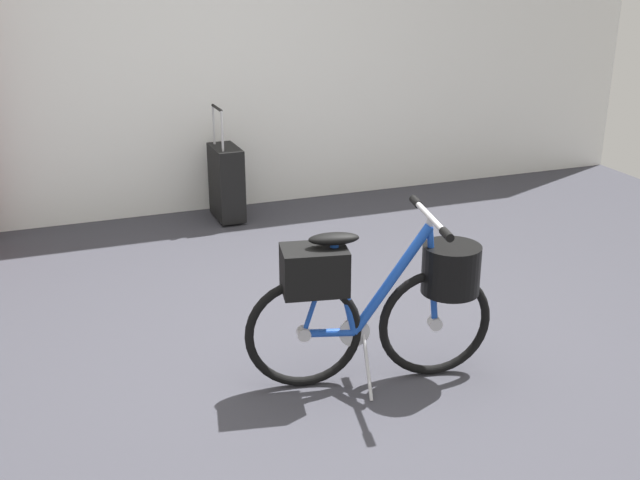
{
  "coord_description": "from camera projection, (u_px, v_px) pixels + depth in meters",
  "views": [
    {
      "loc": [
        -1.16,
        -2.98,
        1.85
      ],
      "look_at": [
        0.06,
        0.25,
        0.55
      ],
      "focal_mm": 43.47,
      "sensor_mm": 36.0,
      "label": 1
    }
  ],
  "objects": [
    {
      "name": "ground_plane",
      "position": [
        328.0,
        369.0,
        3.64
      ],
      "size": [
        7.35,
        7.35,
        0.0
      ],
      "primitive_type": "plane",
      "color": "#38383F"
    },
    {
      "name": "back_wall",
      "position": [
        195.0,
        29.0,
        5.46
      ],
      "size": [
        7.35,
        0.1,
        2.65
      ],
      "primitive_type": "cube",
      "color": "white",
      "rests_on": "ground_plane"
    },
    {
      "name": "folding_bike_foreground",
      "position": [
        381.0,
        295.0,
        3.41
      ],
      "size": [
        1.11,
        0.53,
        0.79
      ],
      "color": "black",
      "rests_on": "ground_plane"
    },
    {
      "name": "rolling_suitcase",
      "position": [
        226.0,
        182.0,
        5.56
      ],
      "size": [
        0.19,
        0.36,
        0.83
      ],
      "color": "black",
      "rests_on": "ground_plane"
    }
  ]
}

